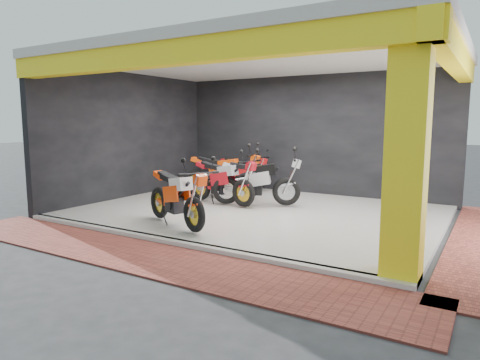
% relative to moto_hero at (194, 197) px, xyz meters
% --- Properties ---
extents(ground, '(80.00, 80.00, 0.00)m').
position_rel_moto_hero_xyz_m(ground, '(-0.02, 0.48, -0.79)').
color(ground, '#2D2D30').
rests_on(ground, ground).
extents(showroom_floor, '(8.00, 6.00, 0.10)m').
position_rel_moto_hero_xyz_m(showroom_floor, '(-0.02, 2.48, -0.74)').
color(showroom_floor, silver).
rests_on(showroom_floor, ground).
extents(showroom_ceiling, '(8.40, 6.40, 0.20)m').
position_rel_moto_hero_xyz_m(showroom_ceiling, '(-0.02, 2.48, 2.81)').
color(showroom_ceiling, beige).
rests_on(showroom_ceiling, corner_column).
extents(back_wall, '(8.20, 0.20, 3.50)m').
position_rel_moto_hero_xyz_m(back_wall, '(-0.02, 5.58, 0.96)').
color(back_wall, black).
rests_on(back_wall, ground).
extents(left_wall, '(0.20, 6.20, 3.50)m').
position_rel_moto_hero_xyz_m(left_wall, '(-4.12, 2.48, 0.96)').
color(left_wall, black).
rests_on(left_wall, ground).
extents(corner_column, '(0.50, 0.50, 3.50)m').
position_rel_moto_hero_xyz_m(corner_column, '(3.73, -0.27, 0.96)').
color(corner_column, yellow).
rests_on(corner_column, ground).
extents(header_beam_front, '(8.40, 0.30, 0.40)m').
position_rel_moto_hero_xyz_m(header_beam_front, '(-0.02, -0.52, 2.51)').
color(header_beam_front, yellow).
rests_on(header_beam_front, corner_column).
extents(header_beam_right, '(0.30, 6.40, 0.40)m').
position_rel_moto_hero_xyz_m(header_beam_right, '(3.98, 2.48, 2.51)').
color(header_beam_right, yellow).
rests_on(header_beam_right, corner_column).
extents(floor_kerb, '(8.00, 0.20, 0.10)m').
position_rel_moto_hero_xyz_m(floor_kerb, '(-0.02, -0.54, -0.74)').
color(floor_kerb, silver).
rests_on(floor_kerb, ground).
extents(paver_front, '(9.00, 1.40, 0.03)m').
position_rel_moto_hero_xyz_m(paver_front, '(-0.02, -1.32, -0.77)').
color(paver_front, '#983E31').
rests_on(paver_front, ground).
extents(moto_hero, '(2.40, 1.63, 1.38)m').
position_rel_moto_hero_xyz_m(moto_hero, '(0.00, 0.00, 0.00)').
color(moto_hero, '#FF420A').
rests_on(moto_hero, showroom_floor).
extents(moto_row_a, '(2.34, 1.15, 1.37)m').
position_rel_moto_hero_xyz_m(moto_row_a, '(-0.45, 2.55, -0.00)').
color(moto_row_a, '#B4131D').
rests_on(moto_row_a, showroom_floor).
extents(moto_row_b, '(2.46, 1.72, 1.41)m').
position_rel_moto_hero_xyz_m(moto_row_b, '(0.37, 3.23, 0.02)').
color(moto_row_b, '#A5A7AD').
rests_on(moto_row_b, showroom_floor).
extents(moto_row_c, '(2.50, 1.24, 1.46)m').
position_rel_moto_hero_xyz_m(moto_row_c, '(-0.92, 3.50, 0.04)').
color(moto_row_c, '#ED490A').
rests_on(moto_row_c, showroom_floor).
extents(moto_row_d, '(2.02, 0.86, 1.21)m').
position_rel_moto_hero_xyz_m(moto_row_d, '(-1.40, 4.98, -0.09)').
color(moto_row_d, red).
rests_on(moto_row_d, showroom_floor).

